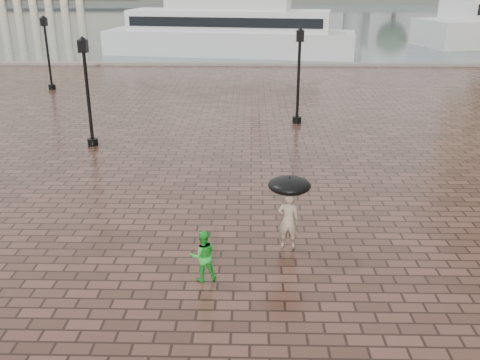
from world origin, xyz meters
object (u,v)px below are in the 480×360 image
object	(u,v)px
street_lamps	(138,70)
ferry_near	(229,30)
child_pedestrian	(203,256)
adult_pedestrian	(288,220)

from	to	relation	value
street_lamps	ferry_near	size ratio (longest dim) A/B	0.67
street_lamps	ferry_near	distance (m)	23.18
child_pedestrian	adult_pedestrian	bearing A→B (deg)	-156.25
street_lamps	ferry_near	xyz separation A→B (m)	(3.66, 22.89, -0.12)
ferry_near	adult_pedestrian	bearing A→B (deg)	-76.22
adult_pedestrian	child_pedestrian	xyz separation A→B (m)	(-2.10, -1.68, -0.14)
child_pedestrian	street_lamps	bearing A→B (deg)	-88.67
adult_pedestrian	child_pedestrian	world-z (taller)	adult_pedestrian
street_lamps	child_pedestrian	distance (m)	16.74
street_lamps	child_pedestrian	size ratio (longest dim) A/B	12.07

